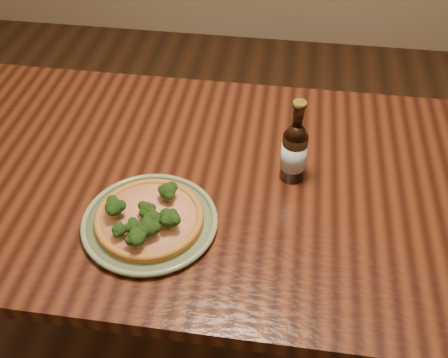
# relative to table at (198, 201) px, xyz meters

# --- Properties ---
(ground) EXTENTS (4.50, 4.50, 0.00)m
(ground) POSITION_rel_table_xyz_m (0.00, -0.10, -0.66)
(ground) COLOR #382111
(ground) RESTS_ON ground
(table) EXTENTS (1.60, 0.90, 0.75)m
(table) POSITION_rel_table_xyz_m (0.00, 0.00, 0.00)
(table) COLOR #3F1B0D
(table) RESTS_ON ground
(plate) EXTENTS (0.32, 0.32, 0.02)m
(plate) POSITION_rel_table_xyz_m (-0.08, -0.18, 0.10)
(plate) COLOR #6F7F57
(plate) RESTS_ON table
(pizza) EXTENTS (0.26, 0.26, 0.07)m
(pizza) POSITION_rel_table_xyz_m (-0.08, -0.19, 0.12)
(pizza) COLOR #A86E26
(pizza) RESTS_ON plate
(beer_bottle) EXTENTS (0.06, 0.06, 0.23)m
(beer_bottle) POSITION_rel_table_xyz_m (0.24, 0.03, 0.18)
(beer_bottle) COLOR black
(beer_bottle) RESTS_ON table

